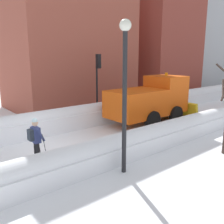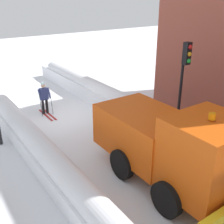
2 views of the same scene
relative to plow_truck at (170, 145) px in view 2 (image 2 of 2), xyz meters
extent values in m
cube|color=#DB510F|center=(0.00, -1.32, -0.08)|extent=(2.30, 3.40, 1.60)
cube|color=#DB510F|center=(0.00, 1.38, 0.27)|extent=(2.20, 2.00, 2.30)
cylinder|color=orange|center=(0.00, 1.38, 1.54)|extent=(0.20, 0.20, 0.18)
cylinder|color=black|center=(-1.15, 1.08, -0.93)|extent=(0.25, 1.10, 1.10)
cylinder|color=black|center=(1.15, 1.08, -0.93)|extent=(0.25, 1.10, 1.10)
cylinder|color=black|center=(-1.15, -1.12, -0.93)|extent=(0.25, 1.10, 1.10)
cylinder|color=black|center=(1.15, -1.12, -0.93)|extent=(0.25, 1.10, 1.10)
cylinder|color=black|center=(1.05, -8.09, -1.07)|extent=(0.14, 0.14, 0.82)
cylinder|color=black|center=(1.27, -8.09, -1.07)|extent=(0.14, 0.14, 0.82)
cube|color=navy|center=(1.16, -8.09, -0.35)|extent=(0.42, 0.26, 0.62)
cube|color=#262D38|center=(1.16, -8.30, -0.32)|extent=(0.32, 0.16, 0.44)
sphere|color=tan|center=(1.16, -8.09, 0.12)|extent=(0.24, 0.24, 0.24)
sphere|color=silver|center=(1.16, -8.09, 0.22)|extent=(0.22, 0.22, 0.22)
cylinder|color=navy|center=(0.90, -7.99, -0.32)|extent=(0.09, 0.33, 0.56)
cylinder|color=navy|center=(1.42, -7.99, -0.32)|extent=(0.09, 0.33, 0.56)
cube|color=maroon|center=(1.05, -7.84, -1.46)|extent=(0.09, 1.80, 0.03)
cube|color=maroon|center=(1.27, -7.84, -1.46)|extent=(0.09, 1.80, 0.03)
cylinder|color=#262628|center=(0.86, -7.87, -0.88)|extent=(0.02, 0.19, 1.19)
cylinder|color=#262628|center=(1.46, -7.87, -0.88)|extent=(0.02, 0.19, 1.19)
cylinder|color=black|center=(-2.76, -2.19, 0.21)|extent=(0.12, 0.12, 3.38)
cube|color=black|center=(-2.76, -2.05, 2.35)|extent=(0.28, 0.24, 0.90)
sphere|color=red|center=(-2.76, -1.92, 2.63)|extent=(0.18, 0.18, 0.18)
sphere|color=gold|center=(-2.76, -1.92, 2.35)|extent=(0.18, 0.18, 0.18)
sphere|color=green|center=(-2.76, -1.92, 2.07)|extent=(0.18, 0.18, 0.18)
camera|label=1|loc=(10.33, -11.78, 2.70)|focal=40.07mm
camera|label=2|loc=(6.10, 5.48, 4.60)|focal=44.64mm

